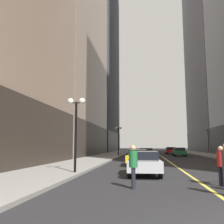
# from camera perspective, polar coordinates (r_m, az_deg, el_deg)

# --- Properties ---
(ground_plane) EXTENTS (200.00, 200.00, 0.00)m
(ground_plane) POSITION_cam_1_polar(r_m,az_deg,el_deg) (40.11, 11.29, -9.98)
(ground_plane) COLOR #262628
(sidewalk_left) EXTENTS (4.50, 78.00, 0.15)m
(sidewalk_left) POSITION_cam_1_polar(r_m,az_deg,el_deg) (40.46, -0.64, -10.00)
(sidewalk_left) COLOR gray
(sidewalk_left) RESTS_ON ground
(sidewalk_right) EXTENTS (4.50, 78.00, 0.15)m
(sidewalk_right) POSITION_cam_1_polar(r_m,az_deg,el_deg) (41.43, 22.90, -9.34)
(sidewalk_right) COLOR gray
(sidewalk_right) RESTS_ON ground
(lane_centre_stripe) EXTENTS (0.16, 70.00, 0.01)m
(lane_centre_stripe) POSITION_cam_1_polar(r_m,az_deg,el_deg) (40.11, 11.29, -9.97)
(lane_centre_stripe) COLOR #E5D64C
(lane_centre_stripe) RESTS_ON ground
(building_right_far) EXTENTS (15.13, 26.00, 76.56)m
(building_right_far) POSITION_cam_1_polar(r_m,az_deg,el_deg) (77.31, 23.62, 21.15)
(building_right_far) COLOR gray
(building_right_far) RESTS_ON ground
(car_silver) EXTENTS (1.89, 4.37, 1.32)m
(car_silver) POSITION_cam_1_polar(r_m,az_deg,el_deg) (14.39, 7.44, -11.47)
(car_silver) COLOR #B7B7BC
(car_silver) RESTS_ON ground
(car_yellow) EXTENTS (1.76, 4.51, 1.32)m
(car_yellow) POSITION_cam_1_polar(r_m,az_deg,el_deg) (21.13, 6.05, -10.28)
(car_yellow) COLOR yellow
(car_yellow) RESTS_ON ground
(car_black) EXTENTS (1.74, 4.60, 1.32)m
(car_black) POSITION_cam_1_polar(r_m,az_deg,el_deg) (31.35, 7.95, -9.40)
(car_black) COLOR black
(car_black) RESTS_ON ground
(car_green) EXTENTS (1.95, 4.40, 1.32)m
(car_green) POSITION_cam_1_polar(r_m,az_deg,el_deg) (39.68, 15.35, -8.84)
(car_green) COLOR #196038
(car_green) RESTS_ON ground
(car_red) EXTENTS (1.88, 4.57, 1.32)m
(car_red) POSITION_cam_1_polar(r_m,az_deg,el_deg) (48.72, 13.43, -8.65)
(car_red) COLOR #B21919
(car_red) RESTS_ON ground
(pedestrian_in_green_parka) EXTENTS (0.38, 0.38, 1.67)m
(pedestrian_in_green_parka) POSITION_cam_1_polar(r_m,az_deg,el_deg) (9.84, 4.98, -11.77)
(pedestrian_in_green_parka) COLOR black
(pedestrian_in_green_parka) RESTS_ON ground
(pedestrian_in_red_jacket) EXTENTS (0.48, 0.48, 1.64)m
(pedestrian_in_red_jacket) POSITION_cam_1_polar(r_m,az_deg,el_deg) (11.27, 24.10, -10.73)
(pedestrian_in_red_jacket) COLOR black
(pedestrian_in_red_jacket) RESTS_ON ground
(street_lamp_left_near) EXTENTS (1.06, 0.36, 4.43)m
(street_lamp_left_near) POSITION_cam_1_polar(r_m,az_deg,el_deg) (14.47, -8.38, -1.36)
(street_lamp_left_near) COLOR black
(street_lamp_left_near) RESTS_ON ground
(street_lamp_left_far) EXTENTS (1.06, 0.36, 4.43)m
(street_lamp_left_far) POSITION_cam_1_polar(r_m,az_deg,el_deg) (37.12, 1.50, -5.28)
(street_lamp_left_far) COLOR black
(street_lamp_left_far) RESTS_ON ground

